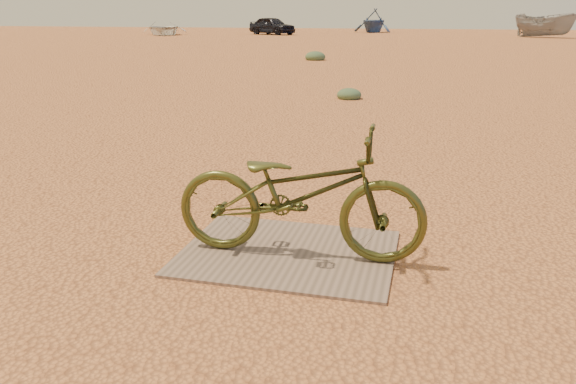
% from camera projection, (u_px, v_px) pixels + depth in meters
% --- Properties ---
extents(ground, '(120.00, 120.00, 0.00)m').
position_uv_depth(ground, '(375.00, 240.00, 4.45)').
color(ground, '#D58149').
rests_on(ground, ground).
extents(plywood_board, '(1.56, 1.22, 0.02)m').
position_uv_depth(plywood_board, '(288.00, 253.00, 4.19)').
color(plywood_board, '#836A5A').
rests_on(plywood_board, ground).
extents(bicycle, '(1.83, 0.71, 0.95)m').
position_uv_depth(bicycle, '(299.00, 193.00, 3.99)').
color(bicycle, '#41451A').
rests_on(bicycle, plywood_board).
extents(car, '(4.34, 3.38, 1.38)m').
position_uv_depth(car, '(272.00, 26.00, 44.80)').
color(car, black).
rests_on(car, ground).
extents(boat_near_left, '(5.01, 5.81, 1.01)m').
position_uv_depth(boat_near_left, '(163.00, 28.00, 43.97)').
color(boat_near_left, silver).
rests_on(boat_near_left, ground).
extents(boat_far_left, '(4.32, 4.69, 2.05)m').
position_uv_depth(boat_far_left, '(374.00, 20.00, 49.47)').
color(boat_far_left, '#395380').
rests_on(boat_far_left, ground).
extents(boat_mid_right, '(4.64, 3.95, 1.74)m').
position_uv_depth(boat_mid_right, '(545.00, 25.00, 39.42)').
color(boat_mid_right, gray).
rests_on(boat_mid_right, ground).
extents(kale_a, '(0.51, 0.51, 0.28)m').
position_uv_depth(kale_a, '(349.00, 99.00, 11.71)').
color(kale_a, '#556D4B').
rests_on(kale_a, ground).
extents(kale_c, '(0.76, 0.76, 0.42)m').
position_uv_depth(kale_c, '(315.00, 60.00, 21.14)').
color(kale_c, '#556D4B').
rests_on(kale_c, ground).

